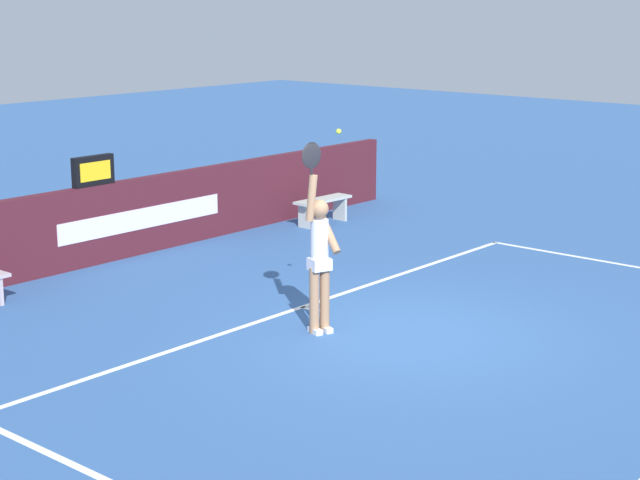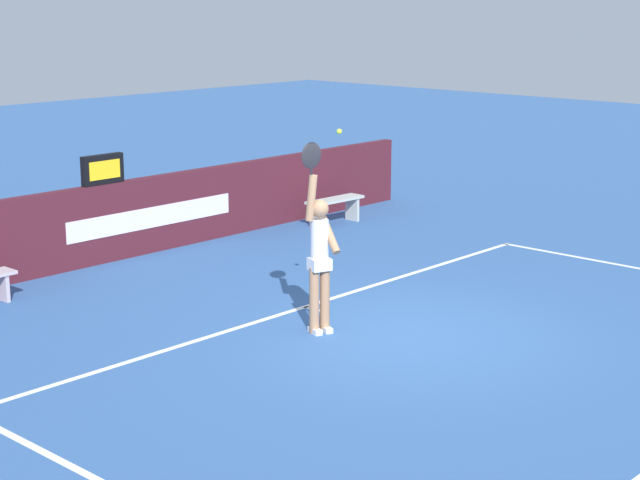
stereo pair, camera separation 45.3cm
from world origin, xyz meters
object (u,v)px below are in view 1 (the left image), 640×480
Objects in this scene: speed_display at (93,171)px; tennis_player at (319,254)px; courtside_bench_far at (323,205)px; tennis_ball at (339,131)px.

speed_display is 0.30× the size of tennis_player.
speed_display reaches higher than courtside_bench_far.
speed_display is at bearing 89.88° from tennis_ball.
courtside_bench_far is (4.75, -0.84, -1.18)m from speed_display.
tennis_player reaches higher than courtside_bench_far.
speed_display is 0.59× the size of courtside_bench_far.
courtside_bench_far is at bearing -10.01° from speed_display.
tennis_player reaches higher than speed_display.
tennis_ball is at bearing -90.12° from speed_display.
courtside_bench_far is (4.76, 4.33, -2.24)m from tennis_ball.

